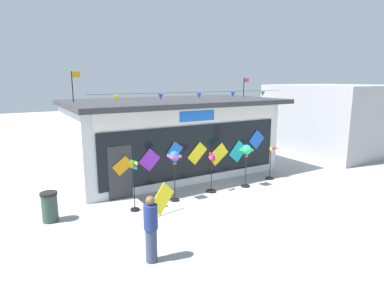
{
  "coord_description": "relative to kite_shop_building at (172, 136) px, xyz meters",
  "views": [
    {
      "loc": [
        -7.4,
        -8.3,
        4.39
      ],
      "look_at": [
        -1.03,
        2.47,
        1.88
      ],
      "focal_mm": 30.45,
      "sensor_mm": 36.0,
      "label": 1
    }
  ],
  "objects": [
    {
      "name": "wind_spinner_center_left",
      "position": [
        0.0,
        -3.42,
        -0.77
      ],
      "size": [
        0.4,
        0.39,
        1.63
      ],
      "color": "black",
      "rests_on": "ground_plane"
    },
    {
      "name": "wind_spinner_right",
      "position": [
        3.33,
        -3.3,
        -0.89
      ],
      "size": [
        0.66,
        0.36,
        1.46
      ],
      "color": "black",
      "rests_on": "ground_plane"
    },
    {
      "name": "display_kite_on_ground",
      "position": [
        -2.58,
        -4.33,
        -1.24
      ],
      "size": [
        1.03,
        0.29,
        1.03
      ],
      "primitive_type": "cube",
      "rotation": [
        -0.28,
        0.79,
        0.0
      ],
      "color": "yellow",
      "rests_on": "ground_plane"
    },
    {
      "name": "trash_bin",
      "position": [
        -5.85,
        -3.07,
        -1.28
      ],
      "size": [
        0.52,
        0.52,
        0.95
      ],
      "color": "#2D4238",
      "rests_on": "ground_plane"
    },
    {
      "name": "neighbour_building",
      "position": [
        10.6,
        -0.83,
        0.26
      ],
      "size": [
        5.91,
        6.35,
        4.04
      ],
      "primitive_type": "cube",
      "color": "#99999E",
      "rests_on": "ground_plane"
    },
    {
      "name": "ground_plane",
      "position": [
        0.51,
        -5.25,
        -1.76
      ],
      "size": [
        80.0,
        80.0,
        0.0
      ],
      "primitive_type": "plane",
      "color": "#9E9B99"
    },
    {
      "name": "kite_shop_building",
      "position": [
        0.0,
        0.0,
        0.0
      ],
      "size": [
        9.56,
        5.37,
        4.69
      ],
      "color": "silver",
      "rests_on": "ground_plane"
    },
    {
      "name": "person_mid_plaza",
      "position": [
        -4.04,
        -6.8,
        -0.9
      ],
      "size": [
        0.34,
        0.34,
        1.68
      ],
      "rotation": [
        0.0,
        0.0,
        0.27
      ],
      "color": "#333D56",
      "rests_on": "ground_plane"
    },
    {
      "name": "wind_spinner_left",
      "position": [
        -1.67,
        -3.5,
        -0.23
      ],
      "size": [
        0.38,
        0.38,
        1.87
      ],
      "color": "black",
      "rests_on": "ground_plane"
    },
    {
      "name": "wind_spinner_far_left",
      "position": [
        -3.26,
        -3.64,
        -0.58
      ],
      "size": [
        0.36,
        0.3,
        1.8
      ],
      "color": "black",
      "rests_on": "ground_plane"
    },
    {
      "name": "wind_spinner_center_right",
      "position": [
        1.57,
        -3.59,
        -0.34
      ],
      "size": [
        0.4,
        0.4,
        1.77
      ],
      "color": "black",
      "rests_on": "ground_plane"
    }
  ]
}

